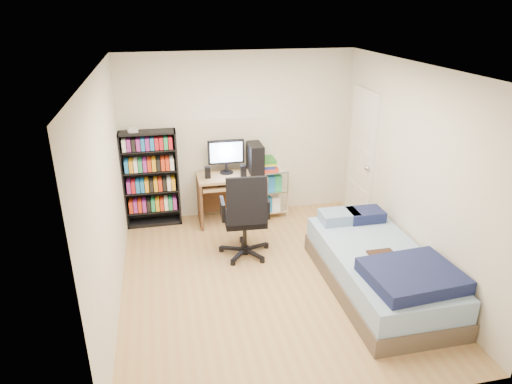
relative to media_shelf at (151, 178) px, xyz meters
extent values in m
cube|color=tan|center=(1.35, -1.84, -0.76)|extent=(3.50, 4.00, 0.04)
cube|color=white|center=(1.35, -1.84, 1.78)|extent=(3.50, 4.00, 0.04)
cube|color=beige|center=(1.35, 0.18, 0.51)|extent=(3.50, 0.04, 2.50)
cube|color=beige|center=(1.35, -3.86, 0.51)|extent=(3.50, 0.04, 2.50)
cube|color=beige|center=(-0.42, -1.84, 0.51)|extent=(0.04, 4.00, 2.50)
cube|color=beige|center=(3.12, -1.84, 0.51)|extent=(0.04, 4.00, 2.50)
cube|color=black|center=(0.00, 0.00, -0.02)|extent=(0.81, 0.27, 1.44)
cube|color=black|center=(0.00, 0.00, -0.52)|extent=(0.76, 0.25, 0.02)
cube|color=red|center=(0.00, -0.01, -0.41)|extent=(0.70, 0.22, 0.17)
cube|color=black|center=(0.00, 0.00, -0.20)|extent=(0.76, 0.25, 0.02)
cube|color=blue|center=(0.00, -0.01, -0.10)|extent=(0.70, 0.22, 0.17)
cube|color=black|center=(0.00, 0.00, 0.11)|extent=(0.76, 0.25, 0.02)
cube|color=orange|center=(0.00, -0.01, 0.22)|extent=(0.70, 0.22, 0.17)
cube|color=black|center=(0.00, 0.00, 0.43)|extent=(0.76, 0.25, 0.02)
cube|color=#209556|center=(0.00, -0.01, 0.53)|extent=(0.70, 0.22, 0.17)
cube|color=silver|center=(-0.18, 0.00, 0.73)|extent=(0.13, 0.11, 0.06)
cube|color=tan|center=(1.17, -0.15, -0.01)|extent=(1.00, 0.55, 0.04)
cube|color=#3E2E22|center=(0.69, -0.15, -0.39)|extent=(0.04, 0.55, 0.71)
cube|color=#3E2E22|center=(1.65, -0.15, -0.39)|extent=(0.04, 0.55, 0.71)
cube|color=#3E2E22|center=(1.17, 0.10, -0.37)|extent=(0.96, 0.03, 0.65)
cube|color=tan|center=(1.17, -0.23, -0.11)|extent=(0.90, 0.45, 0.02)
cube|color=black|center=(1.17, -0.25, -0.09)|extent=(0.44, 0.15, 0.02)
cube|color=black|center=(1.12, -0.04, 0.34)|extent=(0.54, 0.05, 0.36)
cube|color=silver|center=(1.12, -0.07, 0.34)|extent=(0.48, 0.01, 0.30)
cube|color=black|center=(1.55, -0.10, 0.23)|extent=(0.20, 0.42, 0.44)
cube|color=black|center=(0.82, -0.20, 0.09)|extent=(0.08, 0.08, 0.17)
cube|color=black|center=(1.34, -0.25, 0.09)|extent=(0.08, 0.08, 0.17)
cylinder|color=black|center=(1.18, -1.18, -0.45)|extent=(0.05, 0.05, 0.41)
cube|color=black|center=(1.18, -1.18, -0.22)|extent=(0.55, 0.55, 0.09)
cube|color=black|center=(1.16, -1.42, 0.13)|extent=(0.51, 0.19, 0.60)
cube|color=black|center=(0.89, -1.16, -0.06)|extent=(0.06, 0.33, 0.24)
cube|color=black|center=(1.46, -1.19, -0.06)|extent=(0.06, 0.33, 0.24)
cylinder|color=white|center=(1.47, -0.29, -0.35)|extent=(0.03, 0.03, 0.77)
cylinder|color=white|center=(2.03, -0.25, -0.35)|extent=(0.03, 0.03, 0.77)
cylinder|color=white|center=(1.43, 0.10, -0.35)|extent=(0.03, 0.03, 0.77)
cylinder|color=white|center=(1.99, 0.15, -0.35)|extent=(0.03, 0.03, 0.77)
cube|color=white|center=(1.73, -0.07, -0.63)|extent=(0.59, 0.44, 0.02)
cube|color=white|center=(1.73, -0.07, -0.30)|extent=(0.59, 0.44, 0.02)
cube|color=white|center=(1.73, -0.07, 0.02)|extent=(0.59, 0.44, 0.02)
cube|color=#B33319|center=(1.73, -0.07, 0.12)|extent=(0.27, 0.33, 0.18)
cube|color=brown|center=(2.54, -2.30, -0.63)|extent=(1.08, 2.16, 0.22)
cube|color=#83A5C3|center=(2.54, -2.30, -0.39)|extent=(1.04, 2.12, 0.26)
cube|color=#141B41|center=(2.59, -2.89, -0.20)|extent=(0.97, 0.82, 0.15)
cube|color=#92B4CF|center=(2.38, -1.43, -0.19)|extent=(0.49, 0.32, 0.14)
cube|color=#141B41|center=(2.73, -1.45, -0.19)|extent=(0.45, 0.32, 0.14)
cube|color=#442415|center=(2.54, -2.35, -0.26)|extent=(0.30, 0.24, 0.02)
cube|color=silver|center=(3.08, -0.49, 0.26)|extent=(0.05, 0.80, 2.00)
sphere|color=#BCBCC0|center=(3.02, -0.81, 0.21)|extent=(0.08, 0.08, 0.08)
camera|label=1|loc=(0.20, -6.43, 2.38)|focal=32.00mm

